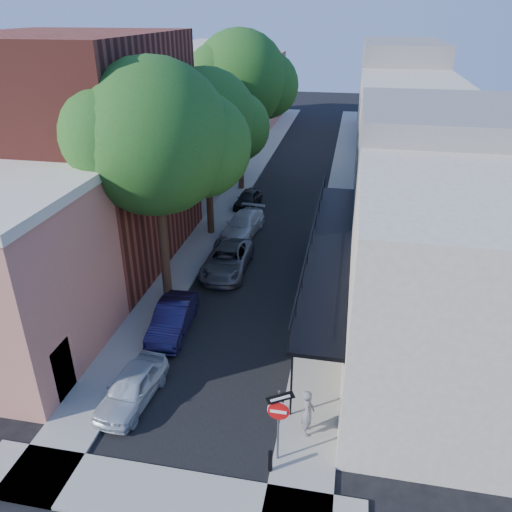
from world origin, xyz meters
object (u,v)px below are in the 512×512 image
at_px(parked_car_b, 173,319).
at_px(oak_near, 166,140).
at_px(sign_post, 279,414).
at_px(oak_mid, 214,122).
at_px(parked_car_a, 132,387).
at_px(parked_car_d, 243,225).
at_px(parked_car_e, 248,199).
at_px(bollard, 270,461).
at_px(pedestrian, 308,412).
at_px(parked_car_c, 227,260).
at_px(oak_far, 247,81).

bearing_deg(parked_car_b, oak_near, 102.08).
relative_size(sign_post, oak_near, 0.26).
bearing_deg(oak_mid, parked_car_b, -85.40).
height_order(parked_car_a, parked_car_b, parked_car_b).
xyz_separation_m(sign_post, parked_car_a, (-5.66, 1.73, -1.40)).
xyz_separation_m(parked_car_b, parked_car_d, (0.77, 11.12, -0.00)).
bearing_deg(oak_near, parked_car_d, 78.76).
xyz_separation_m(sign_post, parked_car_e, (-5.63, 22.33, -1.44)).
xyz_separation_m(parked_car_a, parked_car_e, (0.03, 20.60, -0.03)).
bearing_deg(sign_post, bollard, -108.56).
bearing_deg(pedestrian, parked_car_b, 47.53).
bearing_deg(oak_mid, sign_post, -69.14).
distance_m(bollard, oak_mid, 19.96).
height_order(bollard, parked_car_c, parked_car_c).
xyz_separation_m(parked_car_c, pedestrian, (5.49, -10.96, 0.32)).
xyz_separation_m(oak_near, parked_car_c, (1.83, 2.98, -7.19)).
relative_size(parked_car_b, parked_car_c, 0.83).
height_order(oak_mid, oak_far, oak_far).
height_order(oak_near, parked_car_a, oak_near).
relative_size(oak_far, parked_car_c, 2.42).
relative_size(bollard, parked_car_b, 0.20).
height_order(parked_car_d, parked_car_e, parked_car_d).
xyz_separation_m(oak_mid, parked_car_c, (1.89, -4.99, -6.37)).
height_order(parked_car_b, parked_car_c, parked_car_c).
relative_size(bollard, parked_car_e, 0.23).
bearing_deg(parked_car_c, parked_car_e, 93.87).
bearing_deg(oak_near, pedestrian, -47.45).
height_order(oak_near, parked_car_d, oak_near).
relative_size(oak_mid, parked_car_e, 2.90).
distance_m(parked_car_a, parked_car_c, 10.59).
bearing_deg(sign_post, parked_car_c, 110.92).
distance_m(bollard, parked_car_e, 23.45).
bearing_deg(parked_car_e, sign_post, -69.65).
height_order(bollard, pedestrian, pedestrian).
bearing_deg(oak_far, parked_car_b, -87.65).
distance_m(parked_car_b, parked_car_e, 16.09).
distance_m(parked_car_e, pedestrian, 21.98).
bearing_deg(oak_far, oak_mid, -90.41).
relative_size(bollard, parked_car_d, 0.17).
bearing_deg(oak_mid, parked_car_a, -86.63).
distance_m(oak_mid, parked_car_b, 12.77).
bearing_deg(parked_car_e, parked_car_b, -84.02).
distance_m(sign_post, parked_car_b, 8.55).
height_order(oak_far, parked_car_c, oak_far).
relative_size(parked_car_b, parked_car_d, 0.88).
distance_m(sign_post, parked_car_e, 23.07).
xyz_separation_m(oak_near, oak_far, (0.01, 17.01, 0.38)).
distance_m(oak_mid, oak_far, 9.12).
distance_m(oak_near, oak_far, 17.01).
distance_m(bollard, parked_car_a, 5.93).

